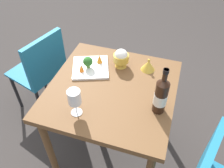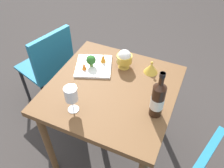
% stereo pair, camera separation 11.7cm
% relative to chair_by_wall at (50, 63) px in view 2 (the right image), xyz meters
% --- Properties ---
extents(ground_plane, '(8.00, 8.00, 0.00)m').
position_rel_chair_by_wall_xyz_m(ground_plane, '(-0.26, -0.72, -0.53)').
color(ground_plane, '#383330').
extents(dining_table, '(0.82, 0.82, 0.76)m').
position_rel_chair_by_wall_xyz_m(dining_table, '(-0.26, -0.72, 0.13)').
color(dining_table, brown).
rests_on(dining_table, ground_plane).
extents(chair_by_wall, '(0.50, 0.50, 0.85)m').
position_rel_chair_by_wall_xyz_m(chair_by_wall, '(0.00, 0.00, 0.00)').
color(chair_by_wall, teal).
rests_on(chair_by_wall, ground_plane).
extents(wine_bottle, '(0.08, 0.08, 0.32)m').
position_rel_chair_by_wall_xyz_m(wine_bottle, '(-0.36, -1.04, 0.35)').
color(wine_bottle, black).
rests_on(wine_bottle, dining_table).
extents(wine_glass, '(0.08, 0.08, 0.18)m').
position_rel_chair_by_wall_xyz_m(wine_glass, '(-0.53, -0.59, 0.35)').
color(wine_glass, white).
rests_on(wine_glass, dining_table).
extents(rice_bowl, '(0.11, 0.11, 0.14)m').
position_rel_chair_by_wall_xyz_m(rice_bowl, '(-0.03, -0.72, 0.30)').
color(rice_bowl, gold).
rests_on(rice_bowl, dining_table).
extents(rice_bowl_lid, '(0.10, 0.10, 0.09)m').
position_rel_chair_by_wall_xyz_m(rice_bowl_lid, '(-0.01, -0.91, 0.26)').
color(rice_bowl_lid, gold).
rests_on(rice_bowl_lid, dining_table).
extents(serving_plate, '(0.32, 0.32, 0.02)m').
position_rel_chair_by_wall_xyz_m(serving_plate, '(-0.12, -0.52, 0.23)').
color(serving_plate, white).
rests_on(serving_plate, dining_table).
extents(broccoli_floret, '(0.07, 0.07, 0.09)m').
position_rel_chair_by_wall_xyz_m(broccoli_floret, '(-0.14, -0.51, 0.29)').
color(broccoli_floret, '#729E4C').
rests_on(broccoli_floret, serving_plate).
extents(carrot_garnish_left, '(0.03, 0.03, 0.06)m').
position_rel_chair_by_wall_xyz_m(carrot_garnish_left, '(-0.19, -0.48, 0.27)').
color(carrot_garnish_left, orange).
rests_on(carrot_garnish_left, serving_plate).
extents(carrot_garnish_right, '(0.04, 0.04, 0.07)m').
position_rel_chair_by_wall_xyz_m(carrot_garnish_right, '(-0.06, -0.56, 0.27)').
color(carrot_garnish_right, orange).
rests_on(carrot_garnish_right, serving_plate).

